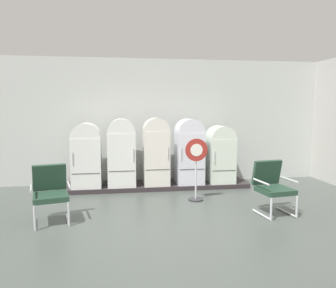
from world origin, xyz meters
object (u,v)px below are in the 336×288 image
Objects in this scene: refrigerator_1 at (121,150)px; refrigerator_4 at (220,152)px; refrigerator_3 at (189,149)px; armchair_right at (272,185)px; refrigerator_0 at (87,153)px; armchair_left at (50,191)px; sign_stand at (196,170)px; refrigerator_2 at (156,149)px.

refrigerator_1 is 2.48m from refrigerator_4.
refrigerator_3 is 2.52m from armchair_right.
armchair_right is (0.32, -2.20, -0.31)m from refrigerator_4.
refrigerator_0 is 1.54× the size of armchair_left.
refrigerator_0 is 0.82m from refrigerator_1.
armchair_left is 1.00× the size of armchair_right.
refrigerator_0 is 2.68m from sign_stand.
refrigerator_4 is 1.50m from sign_stand.
refrigerator_3 is at bearing 35.33° from armchair_left.
armchair_left is (-0.42, -2.05, -0.36)m from refrigerator_0.
sign_stand is at bearing -57.69° from refrigerator_2.
refrigerator_3 is 3.60m from armchair_left.
refrigerator_4 reaches higher than sign_stand.
refrigerator_0 is at bearing 179.60° from refrigerator_2.
refrigerator_2 is 2.95m from armchair_left.
refrigerator_1 is at bearing 59.03° from armchair_left.
sign_stand reaches higher than armchair_right.
refrigerator_2 is at bearing 122.31° from sign_stand.
armchair_right is at bearing -38.39° from refrigerator_1.
sign_stand is (1.57, -1.19, -0.30)m from refrigerator_1.
armchair_left is 4.04m from armchair_right.
refrigerator_2 is 2.97m from armchair_right.
refrigerator_2 reaches higher than refrigerator_4.
refrigerator_1 is 3.59m from armchair_right.
refrigerator_3 is at bearing 116.92° from armchair_right.
armchair_left is at bearing -162.62° from sign_stand.
armchair_right is (1.12, -2.21, -0.41)m from refrigerator_3.
sign_stand is (-0.91, -1.18, -0.20)m from refrigerator_4.
armchair_left is at bearing -151.05° from refrigerator_4.
sign_stand is at bearing -94.93° from refrigerator_3.
refrigerator_4 is 1.45× the size of armchair_right.
refrigerator_2 is at bearing -0.40° from refrigerator_0.
refrigerator_1 is at bearing 179.90° from refrigerator_3.
armchair_right is at bearing -39.94° from sign_stand.
refrigerator_3 reaches higher than refrigerator_0.
refrigerator_1 is 1.21× the size of sign_stand.
refrigerator_1 is at bearing 1.34° from refrigerator_0.
refrigerator_0 is 1.66m from refrigerator_2.
armchair_left is 2.95m from sign_stand.
refrigerator_0 is at bearing 153.94° from sign_stand.
refrigerator_4 is 1.45× the size of armchair_left.
sign_stand is at bearing -37.12° from refrigerator_1.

